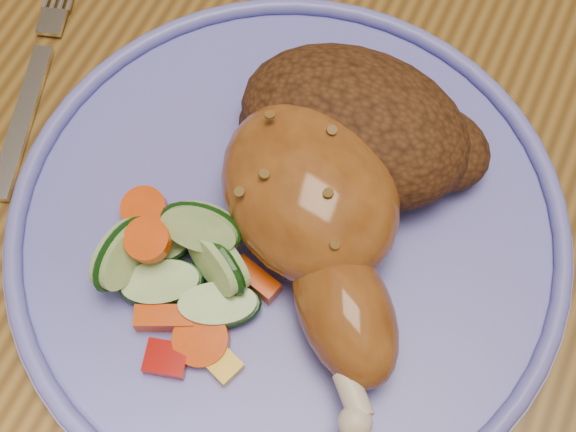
{
  "coord_description": "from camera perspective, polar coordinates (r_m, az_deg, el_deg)",
  "views": [
    {
      "loc": [
        -0.01,
        -0.28,
        1.15
      ],
      "look_at": [
        -0.08,
        -0.13,
        0.78
      ],
      "focal_mm": 50.0,
      "sensor_mm": 36.0,
      "label": 1
    }
  ],
  "objects": [
    {
      "name": "ground",
      "position": [
        1.19,
        6.37,
        -11.91
      ],
      "size": [
        4.0,
        4.0,
        0.0
      ],
      "primitive_type": "plane",
      "color": "#4F351B",
      "rests_on": "ground"
    },
    {
      "name": "dining_table",
      "position": [
        0.56,
        13.26,
        2.8
      ],
      "size": [
        0.9,
        1.4,
        0.75
      ],
      "color": "brown",
      "rests_on": "ground"
    },
    {
      "name": "plate",
      "position": [
        0.43,
        0.0,
        -1.14
      ],
      "size": [
        0.3,
        0.3,
        0.01
      ],
      "primitive_type": "cylinder",
      "color": "#6263CD",
      "rests_on": "dining_table"
    },
    {
      "name": "plate_rim",
      "position": [
        0.42,
        0.0,
        -0.55
      ],
      "size": [
        0.3,
        0.3,
        0.01
      ],
      "primitive_type": "torus",
      "color": "#6263CD",
      "rests_on": "plate"
    },
    {
      "name": "chicken_leg",
      "position": [
        0.4,
        2.15,
        -0.18
      ],
      "size": [
        0.15,
        0.17,
        0.06
      ],
      "color": "brown",
      "rests_on": "plate"
    },
    {
      "name": "rice_pilaf",
      "position": [
        0.43,
        5.1,
        6.22
      ],
      "size": [
        0.14,
        0.09,
        0.06
      ],
      "color": "#442411",
      "rests_on": "plate"
    },
    {
      "name": "vegetable_pile",
      "position": [
        0.41,
        -7.75,
        -3.68
      ],
      "size": [
        0.1,
        0.09,
        0.05
      ],
      "color": "#A50A05",
      "rests_on": "plate"
    },
    {
      "name": "fork",
      "position": [
        0.51,
        -17.65,
        9.02
      ],
      "size": [
        0.06,
        0.15,
        0.0
      ],
      "color": "silver",
      "rests_on": "dining_table"
    }
  ]
}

